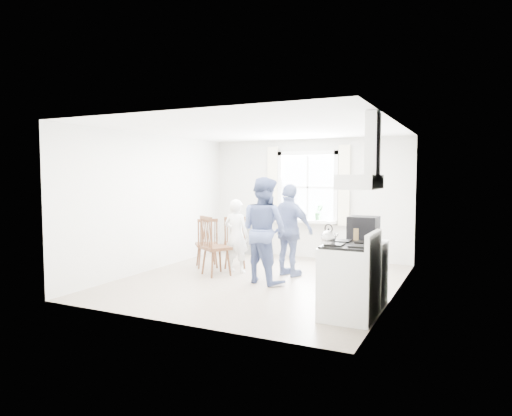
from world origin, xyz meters
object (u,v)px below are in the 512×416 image
(person_mid, at_px, (264,230))
(windsor_chair_c, at_px, (235,236))
(low_cabinet, at_px, (367,273))
(gas_stove, at_px, (350,280))
(windsor_chair_a, at_px, (207,238))
(windsor_chair_b, at_px, (210,239))
(stereo_stack, at_px, (363,229))
(person_left, at_px, (236,236))
(person_right, at_px, (290,230))

(person_mid, bearing_deg, windsor_chair_c, -20.66)
(low_cabinet, relative_size, person_mid, 0.50)
(gas_stove, bearing_deg, person_mid, 144.54)
(windsor_chair_a, xyz_separation_m, windsor_chair_b, (0.41, -0.56, 0.07))
(stereo_stack, distance_m, windsor_chair_c, 3.20)
(stereo_stack, relative_size, person_left, 0.29)
(stereo_stack, relative_size, person_mid, 0.22)
(gas_stove, bearing_deg, person_right, 129.28)
(gas_stove, xyz_separation_m, windsor_chair_c, (-2.79, 2.10, 0.14))
(stereo_stack, height_order, person_mid, person_mid)
(windsor_chair_c, bearing_deg, gas_stove, -36.92)
(low_cabinet, relative_size, stereo_stack, 2.25)
(stereo_stack, bearing_deg, windsor_chair_b, 167.04)
(stereo_stack, xyz_separation_m, person_right, (-1.60, 1.28, -0.24))
(windsor_chair_a, distance_m, windsor_chair_b, 0.70)
(windsor_chair_b, xyz_separation_m, person_mid, (1.08, -0.04, 0.23))
(low_cabinet, height_order, person_mid, person_mid)
(person_left, xyz_separation_m, person_mid, (0.80, -0.50, 0.21))
(gas_stove, distance_m, windsor_chair_c, 3.50)
(gas_stove, xyz_separation_m, stereo_stack, (0.02, 0.65, 0.59))
(windsor_chair_b, relative_size, person_right, 0.66)
(windsor_chair_a, height_order, person_right, person_right)
(stereo_stack, distance_m, person_mid, 1.93)
(stereo_stack, bearing_deg, person_mid, 160.92)
(windsor_chair_c, xyz_separation_m, person_right, (1.21, -0.17, 0.21))
(stereo_stack, relative_size, windsor_chair_c, 0.39)
(windsor_chair_c, xyz_separation_m, person_mid, (1.00, -0.82, 0.27))
(gas_stove, xyz_separation_m, windsor_chair_b, (-2.87, 1.31, 0.18))
(low_cabinet, distance_m, stereo_stack, 0.63)
(gas_stove, height_order, person_right, person_right)
(gas_stove, bearing_deg, low_cabinet, 84.32)
(gas_stove, xyz_separation_m, windsor_chair_a, (-3.29, 1.88, 0.12))
(stereo_stack, distance_m, person_right, 2.07)
(person_right, bearing_deg, windsor_chair_b, 42.12)
(windsor_chair_b, height_order, person_right, person_right)
(stereo_stack, height_order, windsor_chair_b, stereo_stack)
(windsor_chair_a, xyz_separation_m, person_mid, (1.50, -0.60, 0.29))
(windsor_chair_a, distance_m, person_mid, 1.64)
(windsor_chair_b, height_order, person_left, person_left)
(windsor_chair_b, bearing_deg, low_cabinet, -11.80)
(gas_stove, xyz_separation_m, low_cabinet, (0.07, 0.70, -0.03))
(person_left, relative_size, person_mid, 0.77)
(windsor_chair_b, bearing_deg, person_left, 58.59)
(windsor_chair_c, bearing_deg, stereo_stack, -27.26)
(windsor_chair_a, bearing_deg, person_right, 1.83)
(windsor_chair_b, bearing_deg, windsor_chair_c, 84.11)
(windsor_chair_c, bearing_deg, person_right, -7.81)
(gas_stove, height_order, low_cabinet, gas_stove)
(person_left, bearing_deg, gas_stove, 148.17)
(person_mid, bearing_deg, windsor_chair_a, -3.24)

